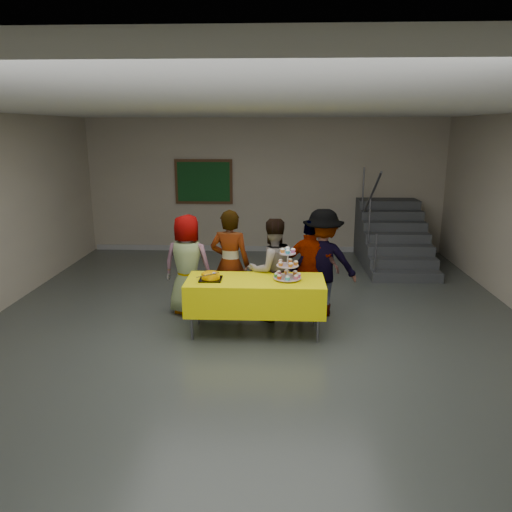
{
  "coord_description": "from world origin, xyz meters",
  "views": [
    {
      "loc": [
        0.28,
        -6.27,
        2.76
      ],
      "look_at": [
        -0.0,
        0.41,
        1.05
      ],
      "focal_mm": 35.0,
      "sensor_mm": 36.0,
      "label": 1
    }
  ],
  "objects": [
    {
      "name": "room_shell",
      "position": [
        0.0,
        0.02,
        2.13
      ],
      "size": [
        10.0,
        10.04,
        3.02
      ],
      "color": "#4C514C",
      "rests_on": "ground"
    },
    {
      "name": "bake_table",
      "position": [
        -0.0,
        0.21,
        0.56
      ],
      "size": [
        1.88,
        0.78,
        0.77
      ],
      "color": "#595960",
      "rests_on": "ground"
    },
    {
      "name": "cupcake_stand",
      "position": [
        0.43,
        0.22,
        0.94
      ],
      "size": [
        0.38,
        0.38,
        0.44
      ],
      "color": "silver",
      "rests_on": "bake_table"
    },
    {
      "name": "bear_cake",
      "position": [
        -0.61,
        0.18,
        0.83
      ],
      "size": [
        0.32,
        0.36,
        0.12
      ],
      "color": "black",
      "rests_on": "bake_table"
    },
    {
      "name": "schoolchild_a",
      "position": [
        -1.07,
        0.95,
        0.77
      ],
      "size": [
        0.81,
        0.59,
        1.53
      ],
      "primitive_type": "imported",
      "rotation": [
        0.0,
        0.0,
        3.0
      ],
      "color": "slate",
      "rests_on": "ground"
    },
    {
      "name": "schoolchild_b",
      "position": [
        -0.41,
        0.85,
        0.81
      ],
      "size": [
        0.64,
        0.47,
        1.63
      ],
      "primitive_type": "imported",
      "rotation": [
        0.0,
        0.0,
        3.0
      ],
      "color": "slate",
      "rests_on": "ground"
    },
    {
      "name": "schoolchild_c",
      "position": [
        0.22,
        0.74,
        0.76
      ],
      "size": [
        0.9,
        0.81,
        1.52
      ],
      "primitive_type": "imported",
      "rotation": [
        0.0,
        0.0,
        3.52
      ],
      "color": "slate",
      "rests_on": "ground"
    },
    {
      "name": "schoolchild_d",
      "position": [
        0.79,
        0.93,
        0.73
      ],
      "size": [
        0.92,
        0.56,
        1.46
      ],
      "primitive_type": "imported",
      "rotation": [
        0.0,
        0.0,
        2.88
      ],
      "color": "slate",
      "rests_on": "ground"
    },
    {
      "name": "schoolchild_e",
      "position": [
        0.97,
        0.98,
        0.81
      ],
      "size": [
        1.06,
        0.62,
        1.62
      ],
      "primitive_type": "imported",
      "rotation": [
        0.0,
        0.0,
        3.12
      ],
      "color": "slate",
      "rests_on": "ground"
    },
    {
      "name": "staircase",
      "position": [
        2.7,
        4.13,
        0.49
      ],
      "size": [
        1.3,
        2.4,
        2.04
      ],
      "color": "#424447",
      "rests_on": "ground"
    },
    {
      "name": "noticeboard",
      "position": [
        -1.38,
        4.96,
        1.6
      ],
      "size": [
        1.3,
        0.05,
        1.0
      ],
      "color": "#472B16",
      "rests_on": "ground"
    }
  ]
}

